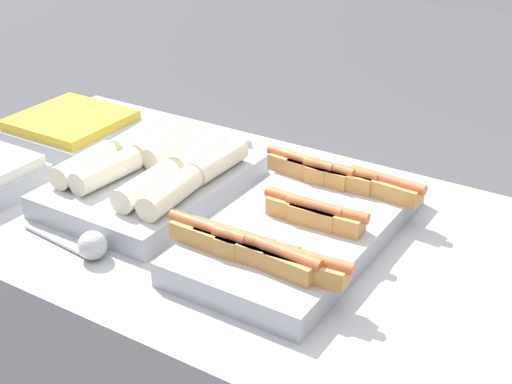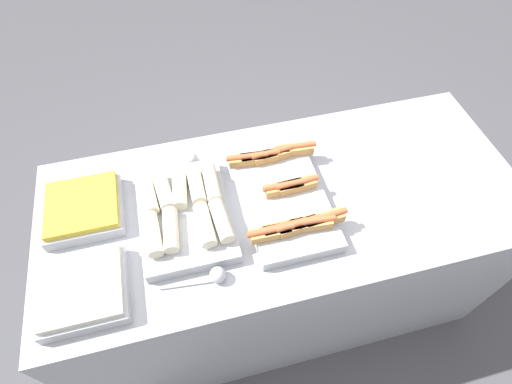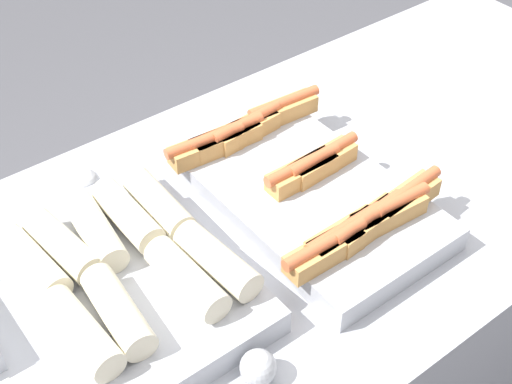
{
  "view_description": "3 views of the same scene",
  "coord_description": "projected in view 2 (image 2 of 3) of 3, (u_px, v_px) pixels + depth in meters",
  "views": [
    {
      "loc": [
        0.55,
        -1.06,
        1.64
      ],
      "look_at": [
        -0.12,
        0.0,
        0.98
      ],
      "focal_mm": 50.0,
      "sensor_mm": 36.0,
      "label": 1
    },
    {
      "loc": [
        -0.33,
        -0.84,
        2.16
      ],
      "look_at": [
        -0.12,
        0.0,
        0.98
      ],
      "focal_mm": 28.0,
      "sensor_mm": 36.0,
      "label": 2
    },
    {
      "loc": [
        -0.69,
        -0.74,
        1.82
      ],
      "look_at": [
        -0.12,
        0.0,
        0.98
      ],
      "focal_mm": 50.0,
      "sensor_mm": 36.0,
      "label": 3
    }
  ],
  "objects": [
    {
      "name": "ground_plane",
      "position": [
        276.0,
        290.0,
        2.27
      ],
      "size": [
        12.0,
        12.0,
        0.0
      ],
      "primitive_type": "plane",
      "color": "#4C4C51"
    },
    {
      "name": "counter",
      "position": [
        280.0,
        253.0,
        1.91
      ],
      "size": [
        1.89,
        0.81,
        0.9
      ],
      "color": "#A8AAB2",
      "rests_on": "ground_plane"
    },
    {
      "name": "tray_hotdogs",
      "position": [
        283.0,
        194.0,
        1.51
      ],
      "size": [
        0.37,
        0.55,
        0.1
      ],
      "color": "#A8AAB2",
      "rests_on": "counter"
    },
    {
      "name": "tray_wraps",
      "position": [
        185.0,
        212.0,
        1.46
      ],
      "size": [
        0.32,
        0.45,
        0.1
      ],
      "color": "#A8AAB2",
      "rests_on": "counter"
    },
    {
      "name": "tray_side_front",
      "position": [
        84.0,
        290.0,
        1.28
      ],
      "size": [
        0.28,
        0.27,
        0.07
      ],
      "color": "#A8AAB2",
      "rests_on": "counter"
    },
    {
      "name": "tray_side_back",
      "position": [
        84.0,
        209.0,
        1.47
      ],
      "size": [
        0.28,
        0.27,
        0.07
      ],
      "color": "#A8AAB2",
      "rests_on": "counter"
    },
    {
      "name": "serving_spoon_near",
      "position": [
        215.0,
        276.0,
        1.33
      ],
      "size": [
        0.22,
        0.06,
        0.06
      ],
      "color": "#B2B5BA",
      "rests_on": "counter"
    },
    {
      "name": "serving_spoon_far",
      "position": [
        189.0,
        160.0,
        1.63
      ],
      "size": [
        0.21,
        0.06,
        0.06
      ],
      "color": "#B2B5BA",
      "rests_on": "counter"
    }
  ]
}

